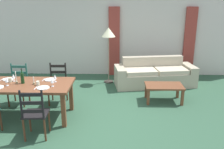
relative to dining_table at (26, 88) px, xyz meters
The scene contains 26 objects.
ground_plane 1.38m from the dining_table, ahead, with size 9.60×9.60×0.02m, color #2D523B.
wall_far 3.52m from the dining_table, 69.53° to the left, with size 9.60×0.16×2.70m, color beige.
curtain_panel_left 3.58m from the dining_table, 60.33° to the left, with size 0.35×0.08×2.20m, color brown.
curtain_panel_right 5.20m from the dining_table, 36.60° to the left, with size 0.35×0.08×2.20m, color brown.
dining_table is the anchor object (origin of this frame).
dining_chair_near_right 0.92m from the dining_table, 60.54° to the right, with size 0.44×0.43×0.96m.
dining_chair_far_left 0.87m from the dining_table, 122.71° to the left, with size 0.43×0.41×0.96m.
dining_chair_far_right 0.93m from the dining_table, 59.89° to the left, with size 0.43×0.41×0.96m.
dinner_plate_near_right 0.52m from the dining_table, 29.05° to the right, with size 0.24×0.24×0.02m, color white.
fork_near_right 0.40m from the dining_table, 39.81° to the right, with size 0.02×0.17×0.01m, color silver.
dinner_plate_far_left 0.52m from the dining_table, 150.95° to the left, with size 0.24×0.24×0.02m, color white.
fork_far_left 0.66m from the dining_table, 157.38° to the left, with size 0.02×0.17×0.01m, color silver.
dinner_plate_far_right 0.52m from the dining_table, 29.05° to the left, with size 0.24×0.24×0.02m, color white.
fork_far_right 0.40m from the dining_table, 39.81° to the left, with size 0.02×0.17×0.01m, color silver.
wine_bottle 0.21m from the dining_table, 152.94° to the left, with size 0.07×0.07×0.32m.
wine_glass_near_left 0.39m from the dining_table, 159.07° to the right, with size 0.06×0.06×0.16m.
wine_glass_near_right 0.65m from the dining_table, 13.13° to the right, with size 0.06×0.06×0.16m.
wine_glass_far_left 0.39m from the dining_table, 152.83° to the left, with size 0.06×0.06×0.16m.
wine_glass_far_right 0.63m from the dining_table, 12.54° to the left, with size 0.06×0.06×0.16m.
coffee_cup_primary 0.34m from the dining_table, 16.58° to the right, with size 0.07×0.07×0.09m, color beige.
coffee_cup_secondary 0.38m from the dining_table, 164.52° to the left, with size 0.07×0.07×0.09m, color beige.
candle_tall 0.24m from the dining_table, behind, with size 0.05×0.05×0.25m.
candle_short 0.24m from the dining_table, 11.31° to the right, with size 0.05×0.05×0.17m.
couch 3.66m from the dining_table, 35.93° to the left, with size 2.37×1.13×0.80m.
coffee_table 3.17m from the dining_table, 17.05° to the left, with size 0.90×0.56×0.42m.
standing_lamp 2.92m from the dining_table, 55.27° to the left, with size 0.40×0.40×1.64m.
Camera 1 is at (0.69, -4.46, 2.37)m, focal length 38.18 mm.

